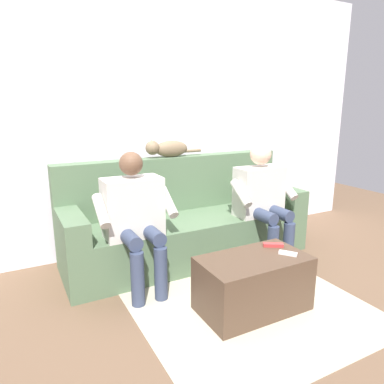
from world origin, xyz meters
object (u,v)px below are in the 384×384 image
couch (186,224)px  cat_on_backrest (167,148)px  coffee_table (253,284)px  person_left_seated (263,196)px  remote_red (273,245)px  remote_white (288,253)px  person_right_seated (135,214)px

couch → cat_on_backrest: bearing=-70.0°
coffee_table → couch: bearing=-90.0°
coffee_table → person_left_seated: 1.00m
remote_red → remote_white: (0.01, 0.16, -0.00)m
person_left_seated → remote_red: 0.72m
person_left_seated → cat_on_backrest: size_ratio=1.88×
person_right_seated → remote_white: bearing=138.1°
person_left_seated → person_right_seated: size_ratio=1.00×
person_right_seated → person_left_seated: bearing=179.5°
couch → remote_red: 0.99m
couch → remote_white: size_ratio=18.26×
couch → coffee_table: (0.00, 1.05, -0.12)m
couch → remote_white: (-0.24, 1.12, 0.09)m
cat_on_backrest → remote_white: bearing=103.5°
couch → cat_on_backrest: 0.74m
person_right_seated → cat_on_backrest: 0.89m
person_right_seated → remote_red: 1.06m
cat_on_backrest → remote_white: size_ratio=4.60×
person_right_seated → remote_red: bearing=145.0°
coffee_table → person_right_seated: (0.61, -0.69, 0.41)m
coffee_table → cat_on_backrest: size_ratio=1.32×
coffee_table → cat_on_backrest: bearing=-86.3°
couch → person_right_seated: (0.61, 0.35, 0.29)m
person_right_seated → cat_on_backrest: (-0.53, -0.58, 0.41)m
person_right_seated → remote_white: size_ratio=8.63×
cat_on_backrest → remote_red: size_ratio=3.90×
cat_on_backrest → person_left_seated: bearing=139.5°
remote_red → remote_white: bearing=-60.6°
couch → person_left_seated: bearing=149.1°
couch → coffee_table: 1.05m
coffee_table → remote_red: 0.34m
remote_red → couch: bearing=136.2°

